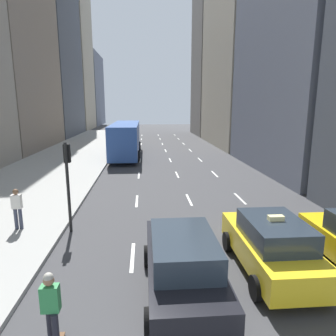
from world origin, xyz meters
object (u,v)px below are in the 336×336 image
at_px(city_bus, 126,138).
at_px(taxi_lead, 271,245).
at_px(skateboarder, 51,308).
at_px(traffic_light_pole, 68,173).
at_px(sedan_black_near, 182,264).
at_px(pedestrian_mid_block, 17,207).

bearing_deg(city_bus, taxi_lead, -75.68).
bearing_deg(taxi_lead, skateboarder, -155.75).
xyz_separation_m(taxi_lead, city_bus, (-5.61, 21.99, 0.91)).
relative_size(city_bus, traffic_light_pole, 3.23).
xyz_separation_m(taxi_lead, traffic_light_pole, (-6.75, 3.60, 1.53)).
distance_m(sedan_black_near, skateboarder, 3.29).
bearing_deg(city_bus, sedan_black_near, -83.01).
bearing_deg(skateboarder, pedestrian_mid_block, 116.92).
height_order(sedan_black_near, skateboarder, sedan_black_near).
xyz_separation_m(taxi_lead, pedestrian_mid_block, (-8.78, 3.56, 0.19)).
relative_size(skateboarder, pedestrian_mid_block, 1.06).
xyz_separation_m(sedan_black_near, pedestrian_mid_block, (-5.98, 4.51, 0.16)).
height_order(sedan_black_near, pedestrian_mid_block, pedestrian_mid_block).
bearing_deg(sedan_black_near, traffic_light_pole, 131.00).
bearing_deg(pedestrian_mid_block, city_bus, 80.25).
distance_m(sedan_black_near, pedestrian_mid_block, 7.49).
relative_size(taxi_lead, sedan_black_near, 0.92).
bearing_deg(traffic_light_pole, city_bus, 86.46).
distance_m(skateboarder, traffic_light_pole, 6.42).
distance_m(taxi_lead, skateboarder, 6.22).
relative_size(city_bus, skateboarder, 6.65).
bearing_deg(city_bus, traffic_light_pole, -93.54).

